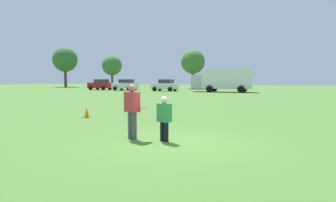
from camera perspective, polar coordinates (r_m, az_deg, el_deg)
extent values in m
plane|color=#47702D|center=(9.22, 0.79, -7.72)|extent=(168.94, 168.94, 0.00)
cylinder|color=#4C4C51|center=(9.65, -7.19, -4.59)|extent=(0.17, 0.17, 0.87)
cylinder|color=#4C4C51|center=(9.50, -6.49, -4.72)|extent=(0.17, 0.17, 0.87)
cube|color=red|center=(9.49, -6.88, -0.17)|extent=(0.55, 0.45, 0.63)
sphere|color=#8C664C|center=(9.46, -6.90, 2.42)|extent=(0.24, 0.24, 0.24)
cylinder|color=black|center=(9.12, -0.37, -5.93)|extent=(0.15, 0.15, 0.61)
cylinder|color=black|center=(9.24, -1.06, -5.79)|extent=(0.15, 0.15, 0.61)
cube|color=#338C4C|center=(9.09, -0.72, -2.22)|extent=(0.50, 0.42, 0.57)
sphere|color=beige|center=(9.06, -0.72, 0.21)|extent=(0.22, 0.22, 0.22)
cylinder|color=#E54C33|center=(9.39, -4.99, -1.29)|extent=(0.27, 0.27, 0.04)
cube|color=#D8590C|center=(15.34, -15.25, -3.00)|extent=(0.32, 0.32, 0.03)
cone|color=orange|center=(15.31, -15.27, -2.11)|extent=(0.24, 0.24, 0.45)
cube|color=maroon|center=(52.69, -12.81, 2.93)|extent=(4.29, 2.01, 0.90)
cube|color=#2D333D|center=(52.53, -12.60, 3.72)|extent=(2.08, 1.74, 0.64)
cylinder|color=black|center=(52.68, -14.59, 2.41)|extent=(0.67, 0.25, 0.66)
cylinder|color=black|center=(54.27, -13.30, 2.49)|extent=(0.67, 0.25, 0.66)
cylinder|color=black|center=(51.13, -12.27, 2.40)|extent=(0.67, 0.25, 0.66)
cylinder|color=black|center=(52.77, -11.02, 2.48)|extent=(0.67, 0.25, 0.66)
cube|color=silver|center=(49.54, -8.20, 2.92)|extent=(4.29, 2.01, 0.90)
cube|color=#2D333D|center=(49.40, -7.96, 3.75)|extent=(2.08, 1.74, 0.64)
cylinder|color=black|center=(49.40, -10.09, 2.37)|extent=(0.67, 0.25, 0.66)
cylinder|color=black|center=(51.08, -8.86, 2.45)|extent=(0.67, 0.25, 0.66)
cylinder|color=black|center=(48.02, -7.48, 2.35)|extent=(0.67, 0.25, 0.66)
cylinder|color=black|center=(49.76, -6.31, 2.42)|extent=(0.67, 0.25, 0.66)
cube|color=silver|center=(46.52, -0.63, 2.88)|extent=(4.29, 2.01, 0.90)
cube|color=#2D333D|center=(46.41, -0.34, 3.76)|extent=(2.08, 1.74, 0.64)
cylinder|color=black|center=(46.17, -2.61, 2.30)|extent=(0.67, 0.25, 0.66)
cylinder|color=black|center=(47.98, -1.57, 2.38)|extent=(0.67, 0.25, 0.66)
cylinder|color=black|center=(45.10, 0.38, 2.26)|extent=(0.67, 0.25, 0.66)
cylinder|color=black|center=(46.95, 1.32, 2.34)|extent=(0.67, 0.25, 0.66)
cube|color=white|center=(43.76, 11.22, 4.08)|extent=(6.92, 2.84, 2.70)
cube|color=#B2B2B7|center=(44.81, 5.94, 3.70)|extent=(1.91, 2.39, 2.00)
cylinder|color=black|center=(42.97, 7.93, 2.32)|extent=(0.97, 0.33, 0.96)
cylinder|color=black|center=(45.62, 8.83, 2.42)|extent=(0.97, 0.33, 0.96)
cylinder|color=black|center=(42.03, 13.76, 2.20)|extent=(0.97, 0.33, 0.96)
cylinder|color=black|center=(44.74, 14.33, 2.30)|extent=(0.97, 0.33, 0.96)
cylinder|color=brown|center=(72.84, -18.98, 4.07)|extent=(0.65, 0.65, 3.90)
sphere|color=#33662D|center=(72.97, -19.06, 7.47)|extent=(5.58, 5.58, 5.58)
cylinder|color=brown|center=(65.25, -10.62, 3.82)|extent=(0.49, 0.49, 2.95)
sphere|color=#3D7033|center=(65.31, -10.66, 6.68)|extent=(4.22, 4.22, 4.22)
cylinder|color=brown|center=(57.69, 4.76, 3.95)|extent=(0.53, 0.53, 3.20)
sphere|color=#3D7033|center=(57.78, 4.78, 7.47)|extent=(4.58, 4.58, 4.58)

